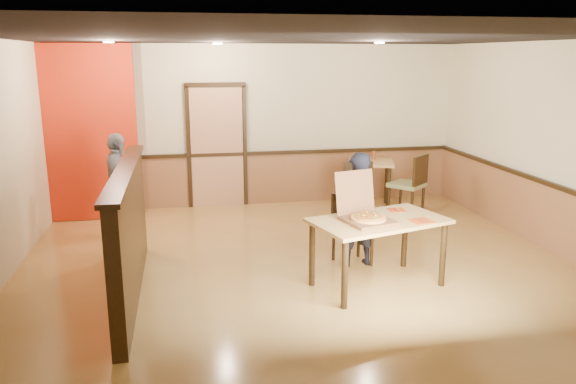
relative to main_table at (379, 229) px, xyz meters
name	(u,v)px	position (x,y,z in m)	size (l,w,h in m)	color
floor	(304,274)	(-0.76, 0.48, -0.69)	(7.00, 7.00, 0.00)	tan
ceiling	(305,37)	(-0.76, 0.48, 2.11)	(7.00, 7.00, 0.00)	black
wall_back	(262,126)	(-0.76, 3.98, 0.71)	(7.00, 7.00, 0.00)	beige
wall_right	(572,152)	(2.74, 0.48, 0.71)	(7.00, 7.00, 0.00)	beige
wainscot_back	(263,179)	(-0.76, 3.95, -0.24)	(7.00, 0.04, 0.90)	brown
chair_rail_back	(263,153)	(-0.76, 3.93, 0.23)	(7.00, 0.06, 0.06)	black
wainscot_right	(561,224)	(2.71, 0.48, -0.24)	(0.04, 7.00, 0.90)	brown
chair_rail_right	(564,189)	(2.69, 0.48, 0.23)	(0.06, 7.00, 0.06)	black
back_door	(217,147)	(-1.56, 3.94, 0.36)	(0.90, 0.06, 2.10)	tan
booth_partition	(129,231)	(-2.76, 0.28, 0.05)	(0.20, 3.10, 1.44)	black
red_accent_panel	(85,134)	(-3.66, 3.48, 0.71)	(1.60, 0.20, 2.78)	red
spot_a	(109,42)	(-3.06, 2.28, 2.09)	(0.14, 0.14, 0.02)	#F8EDAD
spot_b	(218,43)	(-1.56, 2.98, 2.09)	(0.14, 0.14, 0.02)	#F8EDAD
spot_c	(379,43)	(0.64, 1.98, 2.09)	(0.14, 0.14, 0.02)	#F8EDAD
main_table	(379,229)	(0.00, 0.00, 0.00)	(1.68, 1.24, 0.80)	tan
diner_chair	(351,225)	(-0.08, 0.82, -0.20)	(0.51, 0.51, 0.89)	olive
side_chair_left	(356,186)	(0.59, 2.72, -0.16)	(0.53, 0.53, 0.98)	olive
side_chair_right	(411,182)	(1.55, 2.74, -0.13)	(0.72, 0.72, 1.03)	olive
side_table	(371,171)	(1.05, 3.34, -0.05)	(0.96, 0.96, 0.82)	tan
diner	(357,210)	(-0.04, 0.68, 0.04)	(0.53, 0.35, 1.46)	black
passerby	(118,184)	(-3.10, 2.57, 0.07)	(0.89, 0.37, 1.52)	gray
pizza_box	(366,215)	(-0.17, -0.05, 0.18)	(0.63, 0.70, 0.53)	brown
pizza	(368,218)	(-0.16, -0.10, 0.16)	(0.39, 0.39, 0.03)	#D4904D
napkin_near	(422,221)	(0.44, -0.16, 0.11)	(0.27, 0.27, 0.01)	#BE3C0D
napkin_far	(397,210)	(0.34, 0.33, 0.11)	(0.20, 0.20, 0.01)	#BE3C0D
condiment	(374,156)	(1.14, 3.45, 0.21)	(0.06, 0.06, 0.15)	brown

